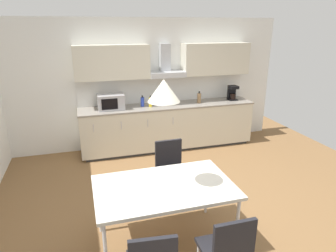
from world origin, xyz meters
TOP-DOWN VIEW (x-y plane):
  - ground_plane at (0.00, 0.00)m, footprint 7.36×7.21m
  - wall_back at (0.00, 2.45)m, footprint 5.89×0.10m
  - kitchen_counter at (0.53, 2.09)m, footprint 3.45×0.65m
  - backsplash_tile at (0.53, 2.39)m, footprint 3.43×0.02m
  - upper_wall_cabinets at (0.53, 2.24)m, footprint 3.43×0.40m
  - microwave at (-0.58, 2.09)m, footprint 0.48×0.35m
  - coffee_maker at (1.93, 2.12)m, footprint 0.18×0.19m
  - bottle_yellow at (0.16, 2.05)m, footprint 0.06×0.06m
  - bottle_brown at (1.17, 2.07)m, footprint 0.08×0.08m
  - bottle_white at (0.51, 2.15)m, footprint 0.08×0.08m
  - bottle_blue at (0.02, 2.13)m, footprint 0.07×0.07m
  - dining_table at (-0.33, -0.63)m, footprint 1.49×0.93m
  - chair_near_right at (0.01, -1.48)m, footprint 0.40×0.40m
  - chair_far_right at (0.00, 0.21)m, footprint 0.41×0.41m
  - pendant_lamp at (-0.33, -0.63)m, footprint 0.32×0.32m

SIDE VIEW (x-z plane):
  - ground_plane at x=0.00m, z-range -0.02..0.00m
  - kitchen_counter at x=0.53m, z-range 0.00..0.89m
  - chair_near_right at x=0.01m, z-range 0.10..0.97m
  - chair_far_right at x=0.00m, z-range 0.10..0.97m
  - dining_table at x=-0.33m, z-range 0.32..1.06m
  - bottle_white at x=0.51m, z-range 0.87..1.08m
  - bottle_blue at x=0.02m, z-range 0.87..1.08m
  - bottle_yellow at x=0.16m, z-range 0.87..1.09m
  - bottle_brown at x=1.17m, z-range 0.87..1.11m
  - microwave at x=-0.58m, z-range 0.89..1.17m
  - coffee_maker at x=1.93m, z-range 0.89..1.19m
  - backsplash_tile at x=0.53m, z-range 0.89..1.37m
  - wall_back at x=0.00m, z-range 0.00..2.52m
  - upper_wall_cabinets at x=0.53m, z-range 1.41..2.03m
  - pendant_lamp at x=-0.33m, z-range 1.67..1.89m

